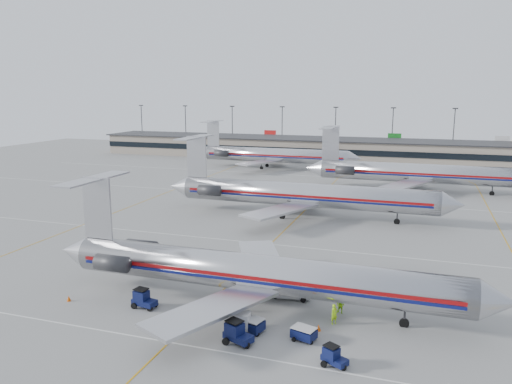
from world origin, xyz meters
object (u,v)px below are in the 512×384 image
at_px(tug_center, 237,333).
at_px(jet_foreground, 250,272).
at_px(belt_loader, 292,292).
at_px(uld_container, 241,322).
at_px(jet_second_row, 299,194).

bearing_deg(tug_center, jet_foreground, 122.98).
height_order(jet_foreground, belt_loader, jet_foreground).
bearing_deg(uld_container, jet_second_row, 89.40).
distance_m(jet_foreground, tug_center, 7.85).
xyz_separation_m(tug_center, belt_loader, (1.95, 10.06, -0.25)).
bearing_deg(jet_foreground, jet_second_row, 96.25).
bearing_deg(tug_center, uld_container, 120.79).
distance_m(tug_center, uld_container, 1.99).
xyz_separation_m(jet_foreground, tug_center, (1.45, -7.31, -2.45)).
relative_size(jet_second_row, uld_container, 27.18).
xyz_separation_m(jet_second_row, uld_container, (5.00, -40.63, -2.81)).
height_order(jet_foreground, jet_second_row, jet_second_row).
bearing_deg(uld_container, tug_center, -88.61).
relative_size(jet_foreground, jet_second_row, 0.91).
bearing_deg(tug_center, jet_second_row, 118.90).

